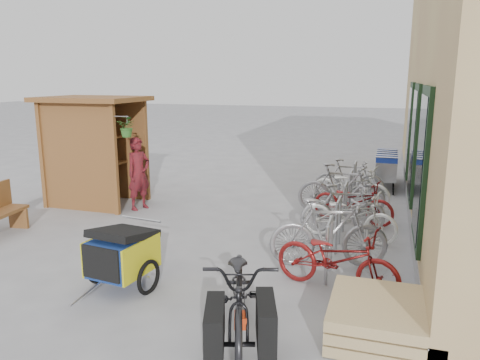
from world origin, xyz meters
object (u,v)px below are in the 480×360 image
(pallet_stack, at_px, (376,318))
(bike_0, at_px, (337,259))
(person_kiosk, at_px, (139,174))
(bike_3, at_px, (343,209))
(bike_4, at_px, (353,202))
(shopping_carts, at_px, (386,165))
(cargo_bike, at_px, (240,295))
(bike_7, at_px, (349,179))
(kiosk, at_px, (91,136))
(child_trailer, at_px, (122,253))
(bike_2, at_px, (349,216))
(bike_1, at_px, (329,233))
(bike_5, at_px, (341,189))
(bike_6, at_px, (351,187))

(pallet_stack, bearing_deg, bike_0, 118.65)
(person_kiosk, relative_size, bike_3, 1.01)
(pallet_stack, height_order, bike_0, bike_0)
(bike_4, bearing_deg, shopping_carts, 4.54)
(cargo_bike, bearing_deg, bike_7, 67.11)
(bike_0, bearing_deg, shopping_carts, 10.95)
(cargo_bike, bearing_deg, shopping_carts, 62.56)
(kiosk, relative_size, cargo_bike, 1.15)
(child_trailer, bearing_deg, bike_2, 53.35)
(bike_0, bearing_deg, bike_3, 19.07)
(cargo_bike, xyz_separation_m, bike_2, (0.83, 3.66, -0.09))
(bike_4, relative_size, bike_7, 1.01)
(bike_1, distance_m, bike_7, 4.17)
(shopping_carts, xyz_separation_m, bike_5, (-0.87, -3.00, -0.02))
(pallet_stack, relative_size, person_kiosk, 0.77)
(cargo_bike, relative_size, bike_0, 1.25)
(bike_3, relative_size, bike_6, 0.88)
(bike_3, height_order, bike_6, bike_3)
(cargo_bike, relative_size, bike_3, 1.39)
(bike_7, bearing_deg, bike_1, 175.47)
(bike_1, bearing_deg, pallet_stack, -172.00)
(kiosk, distance_m, bike_2, 5.87)
(cargo_bike, relative_size, bike_5, 1.21)
(pallet_stack, height_order, bike_6, bike_6)
(bike_3, height_order, bike_4, bike_3)
(pallet_stack, distance_m, bike_2, 3.18)
(shopping_carts, height_order, bike_0, shopping_carts)
(child_trailer, distance_m, bike_1, 3.01)
(bike_4, bearing_deg, bike_3, -174.94)
(bike_5, bearing_deg, person_kiosk, 99.66)
(bike_0, distance_m, bike_3, 2.42)
(person_kiosk, distance_m, bike_1, 4.75)
(person_kiosk, bearing_deg, shopping_carts, -30.03)
(bike_0, xyz_separation_m, bike_2, (-0.02, 2.11, -0.01))
(cargo_bike, xyz_separation_m, bike_4, (0.82, 4.71, -0.11))
(cargo_bike, bearing_deg, bike_2, 59.37)
(kiosk, relative_size, bike_3, 1.61)
(bike_1, relative_size, bike_5, 0.99)
(bike_3, bearing_deg, bike_4, -26.02)
(pallet_stack, bearing_deg, bike_7, 97.78)
(kiosk, xyz_separation_m, person_kiosk, (1.21, -0.09, -0.77))
(bike_2, distance_m, bike_3, 0.33)
(shopping_carts, xyz_separation_m, bike_3, (-0.69, -4.27, -0.09))
(bike_2, xyz_separation_m, bike_4, (-0.01, 1.05, -0.02))
(shopping_carts, bearing_deg, bike_3, -99.23)
(shopping_carts, bearing_deg, bike_2, -97.05)
(pallet_stack, distance_m, bike_6, 5.35)
(person_kiosk, bearing_deg, bike_3, -72.35)
(bike_1, relative_size, bike_6, 1.01)
(bike_6, bearing_deg, child_trailer, 166.61)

